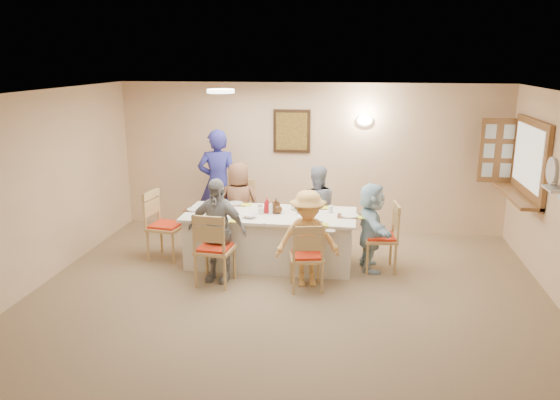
# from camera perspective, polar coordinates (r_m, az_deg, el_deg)

# --- Properties ---
(ground) EXTENTS (7.00, 7.00, 0.00)m
(ground) POSITION_cam_1_polar(r_m,az_deg,el_deg) (6.34, -0.02, -12.52)
(ground) COLOR #8E7656
(room_walls) EXTENTS (7.00, 7.00, 7.00)m
(room_walls) POSITION_cam_1_polar(r_m,az_deg,el_deg) (5.81, -0.02, 0.89)
(room_walls) COLOR beige
(room_walls) RESTS_ON ground
(wall_picture) EXTENTS (0.62, 0.05, 0.72)m
(wall_picture) POSITION_cam_1_polar(r_m,az_deg,el_deg) (9.19, 1.23, 7.20)
(wall_picture) COLOR #342012
(wall_picture) RESTS_ON room_walls
(wall_sconce) EXTENTS (0.26, 0.09, 0.18)m
(wall_sconce) POSITION_cam_1_polar(r_m,az_deg,el_deg) (9.08, 8.84, 8.20)
(wall_sconce) COLOR white
(wall_sconce) RESTS_ON room_walls
(ceiling_light) EXTENTS (0.36, 0.36, 0.05)m
(ceiling_light) POSITION_cam_1_polar(r_m,az_deg,el_deg) (7.32, -6.22, 11.24)
(ceiling_light) COLOR white
(ceiling_light) RESTS_ON room_walls
(serving_hatch) EXTENTS (0.06, 1.50, 1.15)m
(serving_hatch) POSITION_cam_1_polar(r_m,az_deg,el_deg) (8.45, 24.66, 3.82)
(serving_hatch) COLOR olive
(serving_hatch) RESTS_ON room_walls
(hatch_sill) EXTENTS (0.30, 1.50, 0.05)m
(hatch_sill) POSITION_cam_1_polar(r_m,az_deg,el_deg) (8.52, 23.51, 0.40)
(hatch_sill) COLOR olive
(hatch_sill) RESTS_ON room_walls
(shutter_door) EXTENTS (0.55, 0.04, 1.00)m
(shutter_door) POSITION_cam_1_polar(r_m,az_deg,el_deg) (9.11, 21.79, 4.81)
(shutter_door) COLOR olive
(shutter_door) RESTS_ON room_walls
(fan_shelf) EXTENTS (0.22, 0.36, 0.03)m
(fan_shelf) POSITION_cam_1_polar(r_m,az_deg,el_deg) (7.18, 26.86, 1.03)
(fan_shelf) COLOR white
(fan_shelf) RESTS_ON room_walls
(desk_fan) EXTENTS (0.30, 0.30, 0.28)m
(desk_fan) POSITION_cam_1_polar(r_m,az_deg,el_deg) (7.14, 26.77, 2.21)
(desk_fan) COLOR #A5A5A8
(desk_fan) RESTS_ON fan_shelf
(dining_table) EXTENTS (2.42, 1.02, 0.76)m
(dining_table) POSITION_cam_1_polar(r_m,az_deg,el_deg) (7.84, -1.03, -4.05)
(dining_table) COLOR white
(dining_table) RESTS_ON ground
(chair_back_left) EXTENTS (0.55, 0.55, 1.02)m
(chair_back_left) POSITION_cam_1_polar(r_m,az_deg,el_deg) (8.66, -4.11, -1.36)
(chair_back_left) COLOR tan
(chair_back_left) RESTS_ON ground
(chair_back_right) EXTENTS (0.47, 0.47, 0.90)m
(chair_back_right) POSITION_cam_1_polar(r_m,az_deg,el_deg) (8.51, 3.83, -2.06)
(chair_back_right) COLOR tan
(chair_back_right) RESTS_ON ground
(chair_front_left) EXTENTS (0.52, 0.52, 0.99)m
(chair_front_left) POSITION_cam_1_polar(r_m,az_deg,el_deg) (7.19, -6.81, -4.96)
(chair_front_left) COLOR tan
(chair_front_left) RESTS_ON ground
(chair_front_right) EXTENTS (0.51, 0.51, 0.91)m
(chair_front_right) POSITION_cam_1_polar(r_m,az_deg,el_deg) (7.00, 2.79, -5.78)
(chair_front_right) COLOR tan
(chair_front_right) RESTS_ON ground
(chair_left_end) EXTENTS (0.56, 0.56, 1.03)m
(chair_left_end) POSITION_cam_1_polar(r_m,az_deg,el_deg) (8.18, -11.82, -2.59)
(chair_left_end) COLOR tan
(chair_left_end) RESTS_ON ground
(chair_right_end) EXTENTS (0.51, 0.51, 0.97)m
(chair_right_end) POSITION_cam_1_polar(r_m,az_deg,el_deg) (7.72, 10.42, -3.78)
(chair_right_end) COLOR tan
(chair_right_end) RESTS_ON ground
(diner_back_left) EXTENTS (0.69, 0.47, 1.35)m
(diner_back_left) POSITION_cam_1_polar(r_m,az_deg,el_deg) (8.50, -4.30, -0.51)
(diner_back_left) COLOR brown
(diner_back_left) RESTS_ON ground
(diner_back_right) EXTENTS (0.85, 0.76, 1.33)m
(diner_back_right) POSITION_cam_1_polar(r_m,az_deg,el_deg) (8.33, 3.79, -0.89)
(diner_back_right) COLOR #8D94A9
(diner_back_right) RESTS_ON ground
(diner_front_left) EXTENTS (0.92, 0.59, 1.40)m
(diner_front_left) POSITION_cam_1_polar(r_m,az_deg,el_deg) (7.23, -6.62, -3.14)
(diner_front_left) COLOR #959595
(diner_front_left) RESTS_ON ground
(diner_front_right) EXTENTS (1.00, 0.79, 1.27)m
(diner_front_right) POSITION_cam_1_polar(r_m,az_deg,el_deg) (7.05, 2.90, -4.06)
(diner_front_right) COLOR #FDBC5F
(diner_front_right) RESTS_ON ground
(diner_right_end) EXTENTS (1.26, 0.71, 1.25)m
(diner_right_end) POSITION_cam_1_polar(r_m,az_deg,el_deg) (7.68, 9.49, -2.77)
(diner_right_end) COLOR #C8EDFF
(diner_right_end) RESTS_ON ground
(caregiver) EXTENTS (0.81, 0.67, 1.79)m
(caregiver) POSITION_cam_1_polar(r_m,az_deg,el_deg) (9.00, -6.48, 1.73)
(caregiver) COLOR #2C2E92
(caregiver) RESTS_ON ground
(placemat_fl) EXTENTS (0.36, 0.27, 0.01)m
(placemat_fl) POSITION_cam_1_polar(r_m,az_deg,el_deg) (7.45, -6.13, -2.06)
(placemat_fl) COLOR #472B19
(placemat_fl) RESTS_ON dining_table
(plate_fl) EXTENTS (0.26, 0.26, 0.02)m
(plate_fl) POSITION_cam_1_polar(r_m,az_deg,el_deg) (7.45, -6.13, -1.99)
(plate_fl) COLOR white
(plate_fl) RESTS_ON dining_table
(napkin_fl) EXTENTS (0.14, 0.14, 0.01)m
(napkin_fl) POSITION_cam_1_polar(r_m,az_deg,el_deg) (7.36, -4.87, -2.18)
(napkin_fl) COLOR #EAFE35
(napkin_fl) RESTS_ON dining_table
(placemat_fr) EXTENTS (0.34, 0.25, 0.01)m
(placemat_fr) POSITION_cam_1_polar(r_m,az_deg,el_deg) (7.25, 3.11, -2.46)
(placemat_fr) COLOR #472B19
(placemat_fr) RESTS_ON dining_table
(plate_fr) EXTENTS (0.23, 0.23, 0.01)m
(plate_fr) POSITION_cam_1_polar(r_m,az_deg,el_deg) (7.25, 3.11, -2.38)
(plate_fr) COLOR white
(plate_fr) RESTS_ON dining_table
(napkin_fr) EXTENTS (0.14, 0.14, 0.01)m
(napkin_fr) POSITION_cam_1_polar(r_m,az_deg,el_deg) (7.19, 4.50, -2.58)
(napkin_fr) COLOR #EAFE35
(napkin_fr) RESTS_ON dining_table
(placemat_bl) EXTENTS (0.37, 0.27, 0.01)m
(placemat_bl) POSITION_cam_1_polar(r_m,az_deg,el_deg) (8.24, -4.70, -0.39)
(placemat_bl) COLOR #472B19
(placemat_bl) RESTS_ON dining_table
(plate_bl) EXTENTS (0.24, 0.24, 0.01)m
(plate_bl) POSITION_cam_1_polar(r_m,az_deg,el_deg) (8.23, -4.70, -0.33)
(plate_bl) COLOR white
(plate_bl) RESTS_ON dining_table
(napkin_bl) EXTENTS (0.14, 0.14, 0.01)m
(napkin_bl) POSITION_cam_1_polar(r_m,az_deg,el_deg) (8.15, -3.54, -0.48)
(napkin_bl) COLOR #EAFE35
(napkin_bl) RESTS_ON dining_table
(placemat_br) EXTENTS (0.38, 0.28, 0.01)m
(placemat_br) POSITION_cam_1_polar(r_m,az_deg,el_deg) (8.06, 3.65, -0.71)
(placemat_br) COLOR #472B19
(placemat_br) RESTS_ON dining_table
(plate_br) EXTENTS (0.24, 0.24, 0.01)m
(plate_br) POSITION_cam_1_polar(r_m,az_deg,el_deg) (8.06, 3.65, -0.64)
(plate_br) COLOR white
(plate_br) RESTS_ON dining_table
(napkin_br) EXTENTS (0.15, 0.15, 0.01)m
(napkin_br) POSITION_cam_1_polar(r_m,az_deg,el_deg) (8.00, 4.91, -0.81)
(napkin_br) COLOR #EAFE35
(napkin_br) RESTS_ON dining_table
(placemat_le) EXTENTS (0.32, 0.24, 0.01)m
(placemat_le) POSITION_cam_1_polar(r_m,az_deg,el_deg) (7.97, -8.87, -1.03)
(placemat_le) COLOR #472B19
(placemat_le) RESTS_ON dining_table
(plate_le) EXTENTS (0.23, 0.23, 0.01)m
(plate_le) POSITION_cam_1_polar(r_m,az_deg,el_deg) (7.97, -8.88, -0.97)
(plate_le) COLOR white
(plate_le) RESTS_ON dining_table
(napkin_le) EXTENTS (0.14, 0.14, 0.01)m
(napkin_le) POSITION_cam_1_polar(r_m,az_deg,el_deg) (7.87, -7.73, -1.14)
(napkin_le) COLOR #EAFE35
(napkin_le) RESTS_ON dining_table
(placemat_re) EXTENTS (0.34, 0.25, 0.01)m
(placemat_re) POSITION_cam_1_polar(r_m,az_deg,el_deg) (7.63, 7.29, -1.69)
(placemat_re) COLOR #472B19
(placemat_re) RESTS_ON dining_table
(plate_re) EXTENTS (0.25, 0.25, 0.02)m
(plate_re) POSITION_cam_1_polar(r_m,az_deg,el_deg) (7.63, 7.29, -1.61)
(plate_re) COLOR white
(plate_re) RESTS_ON dining_table
(napkin_re) EXTENTS (0.13, 0.13, 0.01)m
(napkin_re) POSITION_cam_1_polar(r_m,az_deg,el_deg) (7.58, 8.64, -1.79)
(napkin_re) COLOR #EAFE35
(napkin_re) RESTS_ON dining_table
(teacup_a) EXTENTS (0.13, 0.13, 0.08)m
(teacup_a) POSITION_cam_1_polar(r_m,az_deg,el_deg) (7.60, -7.56, -1.47)
(teacup_a) COLOR white
(teacup_a) RESTS_ON dining_table
(teacup_b) EXTENTS (0.16, 0.16, 0.08)m
(teacup_b) POSITION_cam_1_polar(r_m,az_deg,el_deg) (8.16, 2.53, -0.22)
(teacup_b) COLOR white
(teacup_b) RESTS_ON dining_table
(bowl_a) EXTENTS (0.32, 0.32, 0.05)m
(bowl_a) POSITION_cam_1_polar(r_m,az_deg,el_deg) (7.52, -3.15, -1.67)
(bowl_a) COLOR white
(bowl_a) RESTS_ON dining_table
(bowl_b) EXTENTS (0.32, 0.32, 0.06)m
(bowl_b) POSITION_cam_1_polar(r_m,az_deg,el_deg) (7.90, 1.81, -0.79)
(bowl_b) COLOR white
(bowl_b) RESTS_ON dining_table
(condiment_ketchup) EXTENTS (0.12, 0.12, 0.23)m
(condiment_ketchup) POSITION_cam_1_polar(r_m,az_deg,el_deg) (7.70, -1.38, -0.55)
(condiment_ketchup) COLOR #AF0F16
(condiment_ketchup) RESTS_ON dining_table
(condiment_brown) EXTENTS (0.17, 0.17, 0.22)m
(condiment_brown) POSITION_cam_1_polar(r_m,az_deg,el_deg) (7.72, -0.42, -0.55)
(condiment_brown) COLOR #412511
(condiment_brown) RESTS_ON dining_table
(condiment_malt) EXTENTS (0.19, 0.19, 0.17)m
(condiment_malt) POSITION_cam_1_polar(r_m,az_deg,el_deg) (7.69, -0.24, -0.81)
(condiment_malt) COLOR #412511
(condiment_malt) RESTS_ON dining_table
(drinking_glass) EXTENTS (0.07, 0.07, 0.10)m
(drinking_glass) POSITION_cam_1_polar(r_m,az_deg,el_deg) (7.78, -2.08, -0.84)
(drinking_glass) COLOR silver
(drinking_glass) RESTS_ON dining_table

